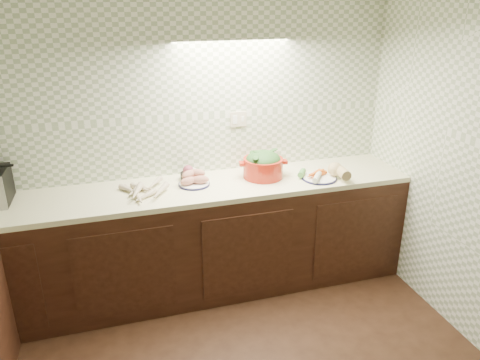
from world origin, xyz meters
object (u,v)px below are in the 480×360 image
object	(u,v)px
veg_plate	(326,173)
onion_bowl	(190,174)
sweet_potato_plate	(194,179)
dutch_oven	(263,165)
parsnip_pile	(154,190)

from	to	relation	value
veg_plate	onion_bowl	bearing A→B (deg)	164.52
sweet_potato_plate	onion_bowl	world-z (taller)	onion_bowl
onion_bowl	veg_plate	bearing A→B (deg)	-15.48
dutch_oven	veg_plate	size ratio (longest dim) A/B	1.01
sweet_potato_plate	veg_plate	world-z (taller)	veg_plate
parsnip_pile	sweet_potato_plate	size ratio (longest dim) A/B	1.66
sweet_potato_plate	dutch_oven	size ratio (longest dim) A/B	0.62
sweet_potato_plate	veg_plate	xyz separation A→B (m)	(1.02, -0.17, 0.00)
dutch_oven	sweet_potato_plate	bearing A→B (deg)	-172.24
onion_bowl	dutch_oven	size ratio (longest dim) A/B	0.40
sweet_potato_plate	onion_bowl	distance (m)	0.11
onion_bowl	dutch_oven	world-z (taller)	dutch_oven
dutch_oven	veg_plate	bearing A→B (deg)	-11.60
parsnip_pile	veg_plate	world-z (taller)	veg_plate
sweet_potato_plate	dutch_oven	distance (m)	0.56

